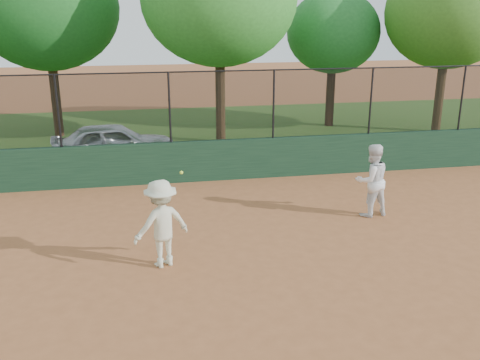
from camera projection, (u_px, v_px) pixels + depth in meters
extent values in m
plane|color=#A15D34|center=(220.00, 278.00, 10.11)|extent=(80.00, 80.00, 0.00)
cube|color=#1A3B24|center=(189.00, 162.00, 15.53)|extent=(26.00, 0.20, 1.20)
cube|color=#2B4C17|center=(175.00, 135.00, 21.33)|extent=(36.00, 12.00, 0.01)
imported|color=silver|center=(114.00, 143.00, 17.30)|extent=(4.11, 2.03, 1.35)
imported|color=white|center=(371.00, 180.00, 12.90)|extent=(0.98, 0.82, 1.79)
imported|color=beige|center=(161.00, 224.00, 10.35)|extent=(1.30, 1.05, 1.76)
sphere|color=#D0FB37|center=(181.00, 172.00, 9.76)|extent=(0.06, 0.06, 0.06)
cube|color=black|center=(187.00, 107.00, 15.04)|extent=(26.00, 0.02, 2.00)
cylinder|color=black|center=(186.00, 72.00, 14.74)|extent=(26.00, 0.04, 0.04)
cylinder|color=black|center=(58.00, 111.00, 14.43)|extent=(0.06, 0.06, 2.00)
cylinder|color=black|center=(170.00, 108.00, 14.95)|extent=(0.06, 0.06, 2.00)
cylinder|color=black|center=(274.00, 104.00, 15.48)|extent=(0.06, 0.06, 2.00)
cylinder|color=black|center=(371.00, 101.00, 16.00)|extent=(0.06, 0.06, 2.00)
cylinder|color=black|center=(462.00, 98.00, 16.52)|extent=(0.06, 0.06, 2.00)
cylinder|color=#452A17|center=(56.00, 101.00, 20.83)|extent=(0.36, 0.36, 2.79)
ellipsoid|color=#19571C|center=(46.00, 8.00, 19.77)|extent=(5.34, 4.85, 4.61)
cylinder|color=#422C17|center=(220.00, 102.00, 19.83)|extent=(0.36, 0.36, 3.05)
cylinder|color=#3A2313|center=(330.00, 98.00, 22.75)|extent=(0.36, 0.36, 2.41)
ellipsoid|color=#206427|center=(334.00, 32.00, 21.91)|extent=(3.86, 3.51, 3.33)
cylinder|color=#473019|center=(439.00, 98.00, 21.54)|extent=(0.36, 0.36, 2.77)
ellipsoid|color=#35661D|center=(449.00, 12.00, 20.52)|extent=(4.95, 4.50, 4.28)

